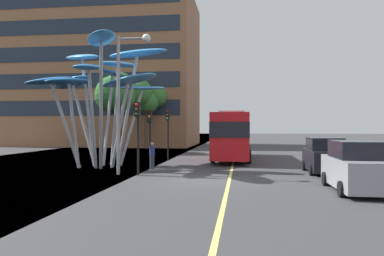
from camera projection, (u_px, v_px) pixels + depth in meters
The scene contains 13 objects.
ground at pixel (189, 181), 18.33m from camera, with size 120.00×240.00×0.10m.
red_bus at pixel (232, 133), 29.88m from camera, with size 2.92×11.54×3.79m.
leaf_sculpture at pixel (102, 75), 24.50m from camera, with size 9.30×9.66×8.00m.
traffic_light_kerb_near at pixel (138, 123), 20.24m from camera, with size 0.28×0.42×3.91m.
traffic_light_kerb_far at pixel (150, 126), 23.90m from camera, with size 0.28×0.42×3.65m.
traffic_light_island_mid at pixel (168, 124), 29.37m from camera, with size 0.28×0.42×3.89m.
car_parked_near at pixel (356, 168), 15.20m from camera, with size 2.00×4.49×2.03m.
car_parked_mid at pixel (325, 156), 21.12m from camera, with size 2.07×3.84×1.98m.
street_lamp at pixel (126, 85), 20.38m from camera, with size 1.87×0.44×7.58m.
tree_pavement_near at pixel (118, 93), 37.74m from camera, with size 4.20×5.19×7.99m.
tree_pavement_far at pixel (145, 97), 44.09m from camera, with size 4.75×4.68×8.19m.
pedestrian at pixel (152, 156), 23.27m from camera, with size 0.34×0.34×1.64m.
backdrop_building at pixel (103, 73), 53.32m from camera, with size 25.98×14.08×20.20m.
Camera 1 is at (1.79, -18.14, 2.62)m, focal length 35.32 mm.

